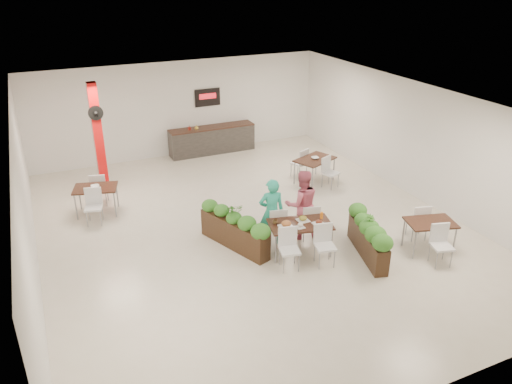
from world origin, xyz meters
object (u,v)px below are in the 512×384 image
main_table (300,228)px  diner_woman (302,204)px  planter_left (234,227)px  side_table_b (315,162)px  side_table_a (96,192)px  side_table_c (430,227)px  service_counter (212,139)px  red_column (98,138)px  planter_right (368,236)px  diner_man (271,212)px

main_table → diner_woman: (0.41, 0.65, 0.22)m
planter_left → side_table_b: planter_left is taller
side_table_a → side_table_c: (6.63, -5.14, -0.01)m
side_table_b → service_counter: bearing=95.0°
planter_left → side_table_b: size_ratio=1.21×
side_table_a → diner_woman: bearing=-22.3°
diner_woman → side_table_b: bearing=-112.9°
red_column → side_table_c: red_column is taller
red_column → planter_right: bearing=-51.4°
red_column → service_counter: red_column is taller
planter_left → side_table_a: 4.09m
main_table → side_table_a: 5.57m
planter_right → main_table: bearing=151.5°
red_column → planter_left: 5.12m
diner_man → side_table_b: bearing=-122.3°
diner_woman → side_table_a: 5.44m
red_column → side_table_a: size_ratio=1.91×
main_table → diner_man: size_ratio=1.12×
red_column → main_table: (3.49, -5.33, -1.01)m
red_column → diner_man: size_ratio=1.94×
red_column → diner_woman: bearing=-50.2°
main_table → diner_man: (-0.39, 0.65, 0.19)m
side_table_a → planter_left: bearing=-34.3°
side_table_c → diner_woman: bearing=158.0°
red_column → service_counter: bearing=25.0°
planter_right → service_counter: bearing=96.1°
service_counter → planter_left: service_counter is taller
main_table → diner_woman: bearing=57.8°
side_table_a → side_table_c: 8.39m
red_column → diner_woman: (3.90, -4.68, -0.78)m
red_column → side_table_a: red_column is taller
service_counter → diner_man: (-0.90, -6.54, 0.33)m
planter_right → side_table_b: (1.07, 4.16, 0.13)m
side_table_b → red_column: bearing=140.2°
diner_woman → side_table_b: (2.02, 2.77, -0.23)m
main_table → side_table_c: (2.75, -1.15, -0.02)m
red_column → side_table_c: 9.05m
diner_woman → planter_right: diner_woman is taller
red_column → main_table: size_ratio=1.73×
main_table → side_table_a: (-3.89, 3.99, -0.01)m
side_table_a → side_table_b: (6.31, -0.56, 0.01)m
side_table_a → side_table_c: bearing=-22.3°
red_column → side_table_a: bearing=-106.5°
diner_man → side_table_c: (3.14, -1.80, -0.21)m
service_counter → side_table_c: size_ratio=1.79×
planter_right → side_table_a: planter_right is taller
diner_man → diner_woman: (0.80, 0.00, 0.04)m
diner_man → side_table_c: size_ratio=0.99×
diner_man → red_column: bearing=-43.4°
red_column → planter_left: size_ratio=1.59×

